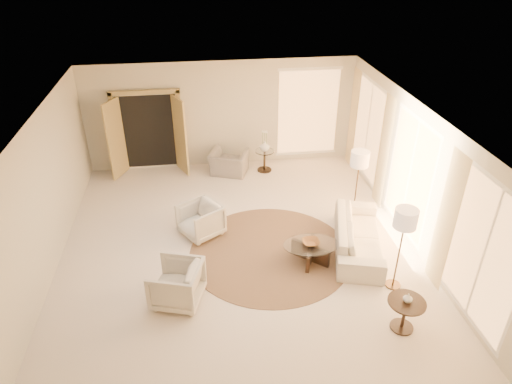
{
  "coord_description": "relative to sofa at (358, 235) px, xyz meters",
  "views": [
    {
      "loc": [
        -0.68,
        -7.31,
        5.61
      ],
      "look_at": [
        0.4,
        0.4,
        1.1
      ],
      "focal_mm": 32.0,
      "sensor_mm": 36.0,
      "label": 1
    }
  ],
  "objects": [
    {
      "name": "room",
      "position": [
        -2.37,
        0.26,
        1.07
      ],
      "size": [
        7.04,
        8.04,
        2.83
      ],
      "color": "silver",
      "rests_on": "ground"
    },
    {
      "name": "windows_right",
      "position": [
        1.08,
        0.36,
        1.02
      ],
      "size": [
        0.1,
        6.4,
        2.4
      ],
      "primitive_type": null,
      "color": "#FFB666",
      "rests_on": "room"
    },
    {
      "name": "window_back_corner",
      "position": [
        -0.07,
        4.21,
        1.02
      ],
      "size": [
        1.7,
        0.1,
        2.4
      ],
      "primitive_type": null,
      "color": "#FFB666",
      "rests_on": "room"
    },
    {
      "name": "curtains_right",
      "position": [
        1.03,
        1.26,
        0.97
      ],
      "size": [
        0.06,
        5.2,
        2.6
      ],
      "primitive_type": null,
      "color": "beige",
      "rests_on": "room"
    },
    {
      "name": "french_doors",
      "position": [
        -4.27,
        4.08,
        0.74
      ],
      "size": [
        1.95,
        0.66,
        2.16
      ],
      "color": "tan",
      "rests_on": "room"
    },
    {
      "name": "area_rug",
      "position": [
        -1.76,
        0.12,
        -0.32
      ],
      "size": [
        4.16,
        4.16,
        0.01
      ],
      "primitive_type": "cylinder",
      "rotation": [
        0.0,
        0.0,
        -0.37
      ],
      "color": "#402A1C",
      "rests_on": "room"
    },
    {
      "name": "sofa",
      "position": [
        0.0,
        0.0,
        0.0
      ],
      "size": [
        1.44,
        2.38,
        0.65
      ],
      "primitive_type": "imported",
      "rotation": [
        0.0,
        0.0,
        1.3
      ],
      "color": "beige",
      "rests_on": "room"
    },
    {
      "name": "armchair_left",
      "position": [
        -3.09,
        0.94,
        0.07
      ],
      "size": [
        1.02,
        1.03,
        0.79
      ],
      "primitive_type": "imported",
      "rotation": [
        0.0,
        0.0,
        -0.99
      ],
      "color": "beige",
      "rests_on": "room"
    },
    {
      "name": "armchair_right",
      "position": [
        -3.56,
        -1.0,
        0.09
      ],
      "size": [
        0.96,
        0.99,
        0.83
      ],
      "primitive_type": "imported",
      "rotation": [
        0.0,
        0.0,
        -1.88
      ],
      "color": "beige",
      "rests_on": "room"
    },
    {
      "name": "accent_chair",
      "position": [
        -2.27,
        3.63,
        0.08
      ],
      "size": [
        1.09,
        0.89,
        0.82
      ],
      "primitive_type": "imported",
      "rotation": [
        0.0,
        0.0,
        2.79
      ],
      "color": "gray",
      "rests_on": "room"
    },
    {
      "name": "coffee_table",
      "position": [
        -1.03,
        -0.25,
        -0.08
      ],
      "size": [
        1.3,
        1.3,
        0.39
      ],
      "rotation": [
        0.0,
        0.0,
        0.25
      ],
      "color": "black",
      "rests_on": "room"
    },
    {
      "name": "end_table",
      "position": [
        0.03,
        -2.14,
        0.06
      ],
      "size": [
        0.6,
        0.6,
        0.56
      ],
      "rotation": [
        0.0,
        0.0,
        0.24
      ],
      "color": "black",
      "rests_on": "room"
    },
    {
      "name": "side_table",
      "position": [
        -1.32,
        3.66,
        0.02
      ],
      "size": [
        0.49,
        0.49,
        0.57
      ],
      "rotation": [
        0.0,
        0.0,
        -0.35
      ],
      "color": "#31251A",
      "rests_on": "room"
    },
    {
      "name": "floor_lamp_near",
      "position": [
        0.3,
        1.16,
        1.04
      ],
      "size": [
        0.39,
        0.39,
        1.6
      ],
      "rotation": [
        0.0,
        0.0,
        0.1
      ],
      "color": "#31251A",
      "rests_on": "room"
    },
    {
      "name": "floor_lamp_far",
      "position": [
        0.29,
        -1.15,
        1.06
      ],
      "size": [
        0.39,
        0.39,
        1.62
      ],
      "rotation": [
        0.0,
        0.0,
        -0.28
      ],
      "color": "#31251A",
      "rests_on": "room"
    },
    {
      "name": "bowl",
      "position": [
        -1.03,
        -0.25,
        0.11
      ],
      "size": [
        0.33,
        0.33,
        0.08
      ],
      "primitive_type": "imported",
      "rotation": [
        0.0,
        0.0,
        0.0
      ],
      "color": "brown",
      "rests_on": "coffee_table"
    },
    {
      "name": "end_vase",
      "position": [
        0.03,
        -2.14,
        0.31
      ],
      "size": [
        0.18,
        0.18,
        0.15
      ],
      "primitive_type": "imported",
      "rotation": [
        0.0,
        0.0,
        0.27
      ],
      "color": "silver",
      "rests_on": "end_table"
    },
    {
      "name": "side_vase",
      "position": [
        -1.32,
        3.66,
        0.38
      ],
      "size": [
        0.34,
        0.34,
        0.27
      ],
      "primitive_type": "imported",
      "rotation": [
        0.0,
        0.0,
        0.39
      ],
      "color": "silver",
      "rests_on": "side_table"
    }
  ]
}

